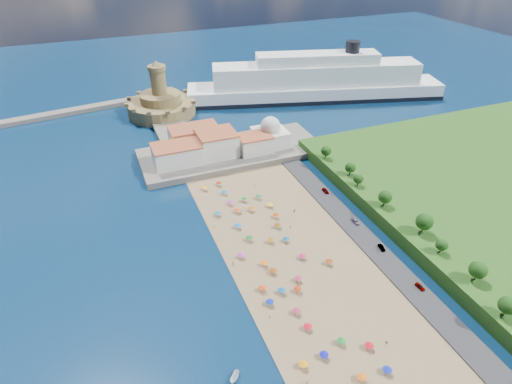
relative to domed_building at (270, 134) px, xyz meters
name	(u,v)px	position (x,y,z in m)	size (l,w,h in m)	color
ground	(271,248)	(-30.00, -71.00, -8.97)	(700.00, 700.00, 0.00)	#071938
terrace	(232,152)	(-20.00, 2.00, -7.47)	(90.00, 36.00, 3.00)	#59544C
jetty	(173,132)	(-42.00, 37.00, -7.77)	(18.00, 70.00, 2.40)	#59544C
waterfront_buildings	(205,144)	(-33.05, 2.64, -1.10)	(57.00, 29.00, 11.00)	silver
domed_building	(270,134)	(0.00, 0.00, 0.00)	(16.00, 16.00, 15.00)	silver
fortress	(161,104)	(-42.00, 67.00, -2.29)	(40.00, 40.00, 32.40)	olive
cruise_ship	(316,83)	(56.17, 56.23, 1.70)	(165.43, 67.35, 36.05)	black
beach_parasols	(276,258)	(-31.90, -79.11, -6.83)	(30.37, 116.73, 2.20)	gray
beachgoers	(268,246)	(-31.27, -71.04, -7.86)	(33.91, 93.82, 1.86)	tan
parked_cars	(361,226)	(6.00, -73.74, -7.64)	(1.91, 64.84, 1.39)	gray
hillside_trees	(408,215)	(18.28, -83.25, 1.11)	(9.76, 105.76, 7.91)	#382314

